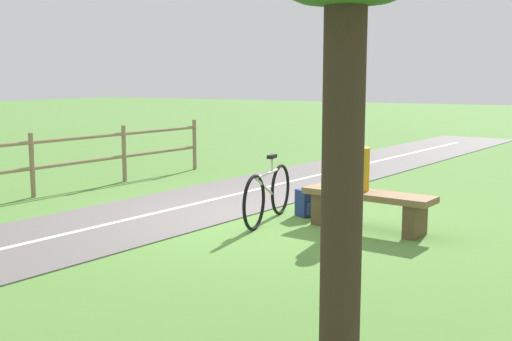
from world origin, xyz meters
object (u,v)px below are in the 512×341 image
Objects in this scene: person_seated at (355,165)px; backpack at (308,203)px; bench at (368,204)px; bicycle at (268,194)px.

backpack is (0.82, -0.31, -0.64)m from person_seated.
person_seated is 2.06× the size of backpack.
bicycle is (1.31, 0.27, 0.04)m from bench.
bench is at bearing 92.52° from bicycle.
backpack is (1.01, -0.33, -0.15)m from bench.
bench reaches higher than backpack.
bicycle is at bearing 62.79° from backpack.
bench is 1.34m from bicycle.
person_seated is at bearing 0.00° from bench.
bicycle is at bearing 20.68° from person_seated.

